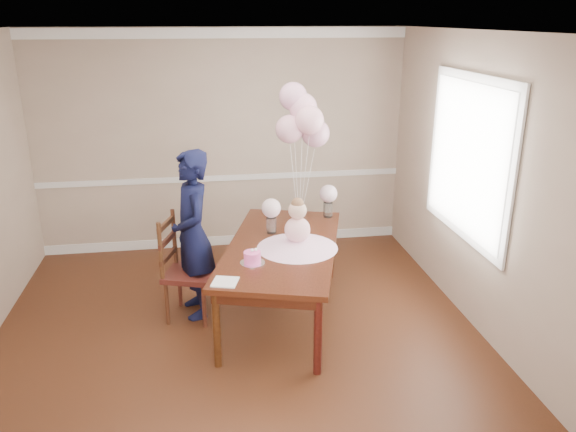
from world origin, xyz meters
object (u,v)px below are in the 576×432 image
(birthday_cake, at_px, (252,257))
(dining_chair_seat, at_px, (190,274))
(woman, at_px, (193,235))
(dining_table_top, at_px, (282,247))

(birthday_cake, height_order, dining_chair_seat, birthday_cake)
(dining_chair_seat, height_order, woman, woman)
(birthday_cake, xyz_separation_m, dining_chair_seat, (-0.57, 0.50, -0.35))
(dining_chair_seat, distance_m, woman, 0.38)
(dining_table_top, bearing_deg, woman, -176.85)
(dining_chair_seat, bearing_deg, birthday_cake, -23.63)
(dining_table_top, xyz_separation_m, birthday_cake, (-0.32, -0.38, 0.08))
(birthday_cake, xyz_separation_m, woman, (-0.52, 0.57, 0.02))
(dining_table_top, relative_size, birthday_cake, 13.33)
(dining_table_top, distance_m, dining_chair_seat, 0.93)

